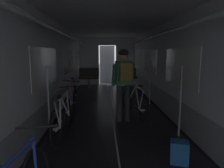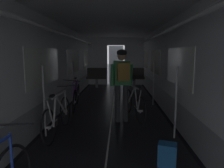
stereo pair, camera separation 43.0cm
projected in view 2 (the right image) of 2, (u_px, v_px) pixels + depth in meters
name	position (u px, v px, depth m)	size (l,w,h in m)	color
train_car_shell	(112.00, 51.00, 5.28)	(3.14, 12.34, 2.57)	black
bench_seat_far_left	(97.00, 76.00, 9.90)	(0.98, 0.51, 0.95)	gray
bench_seat_far_right	(134.00, 76.00, 9.84)	(0.98, 0.51, 0.95)	gray
bicycle_white	(58.00, 116.00, 4.13)	(0.44, 1.69, 0.95)	black
bicycle_purple	(76.00, 96.00, 6.06)	(0.44, 1.69, 0.95)	black
person_cyclist_aisle	(122.00, 78.00, 4.81)	(0.56, 0.44, 1.73)	#2D2D33
bicycle_silver_in_aisle	(134.00, 104.00, 5.16)	(0.59, 1.65, 0.94)	black
backpack_on_floor	(167.00, 155.00, 3.00)	(0.26, 0.20, 0.34)	#1E5693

